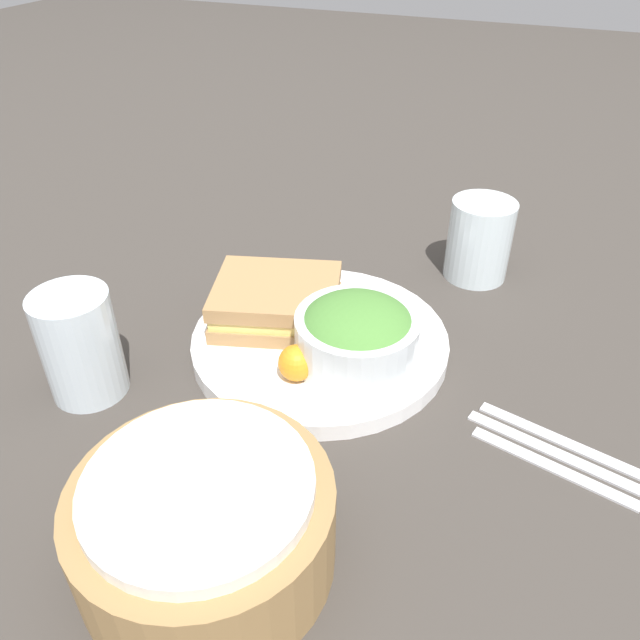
% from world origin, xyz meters
% --- Properties ---
extents(ground_plane, '(4.00, 4.00, 0.00)m').
position_xyz_m(ground_plane, '(0.00, 0.00, 0.00)').
color(ground_plane, '#3D3833').
extents(plate, '(0.28, 0.28, 0.02)m').
position_xyz_m(plate, '(0.00, 0.00, 0.01)').
color(plate, white).
rests_on(plate, ground_plane).
extents(sandwich, '(0.16, 0.15, 0.05)m').
position_xyz_m(sandwich, '(0.06, -0.01, 0.04)').
color(sandwich, '#A37A4C').
rests_on(sandwich, plate).
extents(salad_bowl, '(0.13, 0.13, 0.07)m').
position_xyz_m(salad_bowl, '(-0.05, 0.03, 0.05)').
color(salad_bowl, white).
rests_on(salad_bowl, plate).
extents(dressing_cup, '(0.07, 0.07, 0.03)m').
position_xyz_m(dressing_cup, '(-0.03, -0.05, 0.03)').
color(dressing_cup, '#B7B7BC').
rests_on(dressing_cup, plate).
extents(orange_wedge, '(0.04, 0.04, 0.04)m').
position_xyz_m(orange_wedge, '(-0.01, 0.07, 0.04)').
color(orange_wedge, orange).
rests_on(orange_wedge, plate).
extents(drink_glass, '(0.08, 0.08, 0.11)m').
position_xyz_m(drink_glass, '(0.19, 0.15, 0.06)').
color(drink_glass, silver).
rests_on(drink_glass, ground_plane).
extents(bread_basket, '(0.19, 0.19, 0.09)m').
position_xyz_m(bread_basket, '(-0.02, 0.27, 0.04)').
color(bread_basket, '#997547').
rests_on(bread_basket, ground_plane).
extents(fork, '(0.16, 0.05, 0.01)m').
position_xyz_m(fork, '(-0.26, 0.05, 0.00)').
color(fork, silver).
rests_on(fork, ground_plane).
extents(knife, '(0.17, 0.05, 0.01)m').
position_xyz_m(knife, '(-0.26, 0.06, 0.00)').
color(knife, silver).
rests_on(knife, ground_plane).
extents(spoon, '(0.15, 0.05, 0.01)m').
position_xyz_m(spoon, '(-0.26, 0.08, 0.00)').
color(spoon, silver).
rests_on(spoon, ground_plane).
extents(water_glass, '(0.08, 0.08, 0.10)m').
position_xyz_m(water_glass, '(-0.13, -0.22, 0.05)').
color(water_glass, silver).
rests_on(water_glass, ground_plane).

